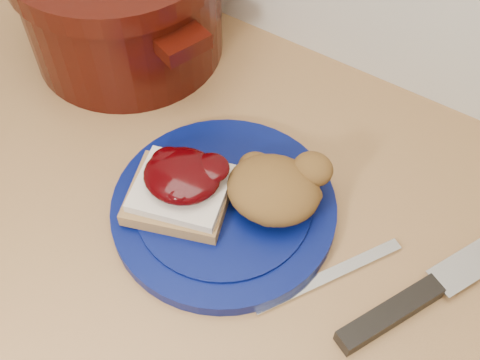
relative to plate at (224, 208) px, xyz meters
The scene contains 7 objects.
base_cabinet 0.48m from the plate, 139.21° to the left, with size 4.00×0.60×0.86m, color beige.
plate is the anchor object (origin of this frame).
sandwich 0.06m from the plate, 152.38° to the right, with size 0.14×0.13×0.06m.
stuffing_mound 0.07m from the plate, 31.34° to the left, with size 0.11×0.09×0.05m, color brown.
chef_knife 0.24m from the plate, ahead, with size 0.18×0.32×0.02m.
butter_knife 0.15m from the plate, ahead, with size 0.19×0.01×0.00m, color silver.
dutch_oven 0.34m from the plate, 148.74° to the left, with size 0.37×0.37×0.18m.
Camera 1 is at (0.24, 1.17, 1.51)m, focal length 45.00 mm.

